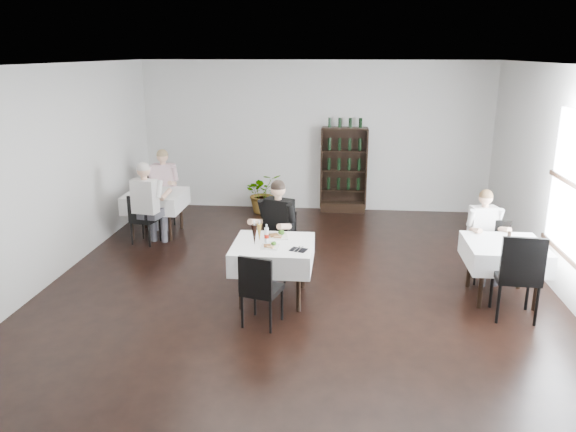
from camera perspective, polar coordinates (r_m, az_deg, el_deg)
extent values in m
plane|color=black|center=(7.53, 0.79, -8.40)|extent=(9.00, 9.00, 0.00)
plane|color=white|center=(6.84, 0.89, 15.07)|extent=(9.00, 9.00, 0.00)
plane|color=silver|center=(11.45, 2.75, 8.05)|extent=(7.00, 0.00, 7.00)
plane|color=silver|center=(2.90, -7.07, -18.61)|extent=(7.00, 0.00, 7.00)
plane|color=silver|center=(8.11, -24.69, 3.08)|extent=(0.00, 9.00, 9.00)
cube|color=black|center=(7.82, 27.04, -4.34)|extent=(0.05, 2.30, 0.06)
cube|color=black|center=(11.55, 5.58, 0.96)|extent=(0.90, 0.28, 0.20)
cylinder|color=black|center=(7.14, -4.82, -6.79)|extent=(0.06, 0.06, 0.71)
cylinder|color=black|center=(7.80, -3.86, -4.69)|extent=(0.06, 0.06, 0.71)
cylinder|color=black|center=(7.05, 1.08, -7.04)|extent=(0.06, 0.06, 0.71)
cylinder|color=black|center=(7.72, 1.51, -4.89)|extent=(0.06, 0.06, 0.71)
cube|color=black|center=(7.28, -1.54, -3.08)|extent=(0.85, 0.85, 0.04)
cube|color=white|center=(7.32, -1.54, -3.89)|extent=(1.03, 1.03, 0.30)
cylinder|color=black|center=(10.07, -15.62, -0.39)|extent=(0.06, 0.06, 0.71)
cylinder|color=black|center=(10.68, -14.34, 0.66)|extent=(0.06, 0.06, 0.71)
cylinder|color=black|center=(9.85, -11.93, -0.51)|extent=(0.06, 0.06, 0.71)
cylinder|color=black|center=(10.47, -10.83, 0.57)|extent=(0.06, 0.06, 0.71)
cube|color=black|center=(10.16, -13.32, 2.13)|extent=(0.80, 0.80, 0.04)
cube|color=white|center=(10.19, -13.28, 1.53)|extent=(0.98, 0.98, 0.30)
cylinder|color=black|center=(7.55, 19.04, -6.36)|extent=(0.06, 0.06, 0.71)
cylinder|color=black|center=(8.16, 18.00, -4.53)|extent=(0.06, 0.06, 0.71)
cylinder|color=black|center=(7.74, 23.97, -6.34)|extent=(0.06, 0.06, 0.71)
cylinder|color=black|center=(8.34, 22.57, -4.57)|extent=(0.06, 0.06, 0.71)
cube|color=black|center=(7.81, 21.18, -2.86)|extent=(0.80, 0.80, 0.04)
cube|color=white|center=(7.85, 21.10, -3.62)|extent=(0.98, 0.98, 0.30)
imported|color=#28551D|center=(11.36, -2.53, 2.38)|extent=(0.93, 0.88, 0.82)
cylinder|color=black|center=(8.07, -2.84, -5.00)|extent=(0.03, 0.03, 0.43)
cylinder|color=black|center=(8.39, -1.80, -4.13)|extent=(0.03, 0.03, 0.43)
cylinder|color=black|center=(7.94, -0.35, -5.36)|extent=(0.03, 0.03, 0.43)
cylinder|color=black|center=(8.26, 0.61, -4.46)|extent=(0.03, 0.03, 0.43)
cube|color=black|center=(8.08, -1.10, -3.11)|extent=(0.53, 0.53, 0.07)
cube|color=black|center=(8.17, -0.59, -1.00)|extent=(0.43, 0.16, 0.47)
cylinder|color=black|center=(6.89, -0.62, -8.95)|extent=(0.03, 0.03, 0.41)
cylinder|color=black|center=(6.60, -1.81, -10.19)|extent=(0.03, 0.03, 0.41)
cylinder|color=black|center=(7.02, -3.38, -8.48)|extent=(0.03, 0.03, 0.41)
cylinder|color=black|center=(6.73, -4.67, -9.66)|extent=(0.03, 0.03, 0.41)
cube|color=black|center=(6.71, -2.65, -7.51)|extent=(0.51, 0.51, 0.06)
cube|color=black|center=(6.46, -3.36, -6.17)|extent=(0.41, 0.16, 0.45)
cylinder|color=black|center=(10.71, -13.55, 0.03)|extent=(0.03, 0.03, 0.45)
cylinder|color=black|center=(11.08, -13.77, 0.56)|extent=(0.03, 0.03, 0.45)
cylinder|color=black|center=(10.75, -11.50, 0.22)|extent=(0.03, 0.03, 0.45)
cylinder|color=black|center=(11.12, -11.79, 0.75)|extent=(0.03, 0.03, 0.45)
cube|color=black|center=(10.85, -12.73, 1.67)|extent=(0.59, 0.59, 0.07)
cube|color=black|center=(10.99, -12.95, 3.25)|extent=(0.42, 0.23, 0.48)
cylinder|color=black|center=(9.92, -12.87, -1.40)|extent=(0.03, 0.03, 0.39)
cylinder|color=black|center=(9.65, -13.91, -1.98)|extent=(0.03, 0.03, 0.39)
cylinder|color=black|center=(10.10, -14.52, -1.20)|extent=(0.03, 0.03, 0.39)
cylinder|color=black|center=(9.83, -15.58, -1.76)|extent=(0.03, 0.03, 0.39)
cube|color=black|center=(9.81, -14.31, -0.35)|extent=(0.47, 0.47, 0.06)
cube|color=black|center=(9.61, -14.97, 0.67)|extent=(0.39, 0.13, 0.43)
cylinder|color=black|center=(8.30, 18.49, -5.37)|extent=(0.03, 0.03, 0.40)
cylinder|color=black|center=(8.62, 18.84, -4.58)|extent=(0.03, 0.03, 0.40)
cylinder|color=black|center=(8.27, 20.89, -5.70)|extent=(0.03, 0.03, 0.40)
cylinder|color=black|center=(8.59, 21.14, -4.89)|extent=(0.03, 0.03, 0.40)
cube|color=black|center=(8.37, 19.99, -3.67)|extent=(0.52, 0.52, 0.06)
cube|color=black|center=(8.47, 20.30, -1.78)|extent=(0.39, 0.18, 0.44)
cylinder|color=black|center=(7.74, 23.16, -7.06)|extent=(0.04, 0.04, 0.50)
cylinder|color=black|center=(7.36, 23.94, -8.39)|extent=(0.04, 0.04, 0.50)
cylinder|color=black|center=(7.65, 19.97, -7.00)|extent=(0.04, 0.04, 0.50)
cylinder|color=black|center=(7.25, 20.58, -8.35)|extent=(0.04, 0.04, 0.50)
cube|color=black|center=(7.39, 22.15, -5.67)|extent=(0.53, 0.53, 0.08)
cube|color=black|center=(7.08, 22.79, -4.14)|extent=(0.50, 0.09, 0.55)
cube|color=#45444C|center=(7.94, -2.22, -2.72)|extent=(0.29, 0.44, 0.14)
cylinder|color=#45444C|center=(7.90, -2.85, -5.25)|extent=(0.11, 0.11, 0.49)
cube|color=#45444C|center=(7.84, -0.95, -2.95)|extent=(0.29, 0.44, 0.14)
cylinder|color=#45444C|center=(7.81, -1.58, -5.51)|extent=(0.11, 0.11, 0.49)
cube|color=black|center=(7.95, -0.93, -0.19)|extent=(0.45, 0.36, 0.55)
cylinder|color=#D8A687|center=(7.84, -3.36, -0.60)|extent=(0.19, 0.32, 0.15)
cylinder|color=#D8A687|center=(7.62, -0.40, -1.07)|extent=(0.19, 0.32, 0.15)
sphere|color=#D8A687|center=(7.82, -1.01, 2.73)|extent=(0.21, 0.21, 0.21)
sphere|color=black|center=(7.81, -1.02, 2.94)|extent=(0.21, 0.21, 0.21)
cube|color=#45444C|center=(10.60, -13.18, 1.76)|extent=(0.14, 0.42, 0.14)
cylinder|color=#45444C|center=(10.51, -13.37, -0.15)|extent=(0.11, 0.11, 0.49)
cube|color=#45444C|center=(10.53, -12.15, 1.75)|extent=(0.14, 0.42, 0.14)
cylinder|color=#45444C|center=(10.45, -12.33, -0.17)|extent=(0.11, 0.11, 0.49)
cube|color=beige|center=(10.66, -12.47, 3.73)|extent=(0.40, 0.22, 0.55)
cylinder|color=#D8A687|center=(10.49, -14.10, 3.30)|extent=(0.08, 0.31, 0.15)
cylinder|color=#D8A687|center=(10.35, -11.69, 3.28)|extent=(0.08, 0.31, 0.15)
sphere|color=#D8A687|center=(10.56, -12.64, 5.92)|extent=(0.21, 0.21, 0.21)
sphere|color=olive|center=(10.56, -12.65, 6.08)|extent=(0.21, 0.21, 0.21)
cube|color=#45444C|center=(9.59, -13.12, 0.27)|extent=(0.22, 0.44, 0.14)
cylinder|color=#45444C|center=(9.83, -12.49, -1.22)|extent=(0.11, 0.11, 0.49)
cube|color=#45444C|center=(9.69, -14.16, 0.36)|extent=(0.22, 0.44, 0.14)
cylinder|color=#45444C|center=(9.93, -13.50, -1.12)|extent=(0.11, 0.11, 0.49)
cube|color=silver|center=(9.40, -14.36, 1.95)|extent=(0.44, 0.29, 0.55)
cylinder|color=#D8A687|center=(9.52, -12.32, 2.14)|extent=(0.14, 0.32, 0.16)
cylinder|color=#D8A687|center=(9.75, -14.71, 2.31)|extent=(0.14, 0.32, 0.16)
sphere|color=#D8A687|center=(9.33, -14.48, 4.50)|extent=(0.21, 0.21, 0.21)
sphere|color=beige|center=(9.32, -14.49, 4.68)|extent=(0.21, 0.21, 0.21)
cube|color=#45444C|center=(8.34, 18.90, -3.06)|extent=(0.20, 0.40, 0.13)
cylinder|color=#45444C|center=(8.29, 19.19, -5.29)|extent=(0.10, 0.10, 0.44)
cube|color=#45444C|center=(8.41, 20.02, -2.99)|extent=(0.20, 0.40, 0.13)
cylinder|color=#45444C|center=(8.37, 20.32, -5.20)|extent=(0.10, 0.10, 0.44)
cube|color=silver|center=(8.43, 19.16, -0.72)|extent=(0.40, 0.27, 0.50)
cylinder|color=#D8A687|center=(8.14, 18.54, -1.40)|extent=(0.13, 0.29, 0.14)
cylinder|color=#D8A687|center=(8.32, 21.15, -1.28)|extent=(0.13, 0.29, 0.14)
sphere|color=#D8A687|center=(8.32, 19.45, 1.75)|extent=(0.19, 0.19, 0.19)
sphere|color=brown|center=(8.31, 19.47, 1.93)|extent=(0.19, 0.19, 0.19)
cube|color=white|center=(7.50, -1.16, -2.09)|extent=(0.33, 0.33, 0.02)
cube|color=#563218|center=(7.48, -1.43, -1.96)|extent=(0.14, 0.13, 0.03)
sphere|color=#33701E|center=(7.52, -0.61, -1.68)|extent=(0.07, 0.07, 0.07)
cube|color=#9A6C46|center=(7.43, -1.05, -2.11)|extent=(0.11, 0.09, 0.02)
cube|color=white|center=(7.12, -1.88, -3.14)|extent=(0.23, 0.23, 0.02)
cube|color=#563218|center=(7.10, -2.11, -3.03)|extent=(0.10, 0.09, 0.02)
sphere|color=#33701E|center=(7.14, -1.42, -2.79)|extent=(0.05, 0.05, 0.05)
cube|color=#9A6C46|center=(7.06, -1.79, -3.16)|extent=(0.10, 0.08, 0.02)
cone|color=black|center=(7.18, -3.43, -1.94)|extent=(0.08, 0.08, 0.27)
cylinder|color=silver|center=(7.12, -3.45, -0.65)|extent=(0.02, 0.02, 0.07)
cone|color=#B4892E|center=(7.32, -2.94, -1.71)|extent=(0.07, 0.07, 0.23)
cylinder|color=silver|center=(7.28, -2.96, -0.63)|extent=(0.02, 0.02, 0.06)
cylinder|color=silver|center=(7.28, -2.19, -1.94)|extent=(0.06, 0.06, 0.20)
cylinder|color=#AC1509|center=(7.29, -2.19, -2.05)|extent=(0.06, 0.06, 0.05)
cylinder|color=silver|center=(7.25, -2.20, -1.03)|extent=(0.02, 0.02, 0.05)
cube|color=black|center=(7.02, 1.07, -3.45)|extent=(0.24, 0.21, 0.01)
cylinder|color=silver|center=(7.02, 0.88, -3.36)|extent=(0.08, 0.22, 0.01)
cylinder|color=silver|center=(7.02, 1.25, -3.37)|extent=(0.07, 0.22, 0.01)
cylinder|color=black|center=(7.93, 21.55, -1.89)|extent=(0.06, 0.06, 0.11)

